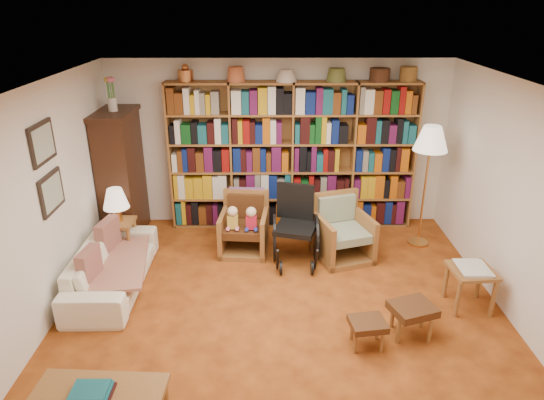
{
  "coord_description": "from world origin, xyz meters",
  "views": [
    {
      "loc": [
        -0.14,
        -4.54,
        3.28
      ],
      "look_at": [
        -0.11,
        0.6,
        1.13
      ],
      "focal_mm": 32.0,
      "sensor_mm": 36.0,
      "label": 1
    }
  ],
  "objects_px": {
    "side_table_papers": "(471,275)",
    "footstool_b": "(412,311)",
    "sofa": "(112,266)",
    "coffee_table": "(97,399)",
    "armchair_leather": "(244,226)",
    "floor_lamp": "(431,144)",
    "side_table_lamp": "(120,231)",
    "wheelchair": "(295,227)",
    "armchair_sage": "(342,233)",
    "footstool_a": "(368,325)"
  },
  "relations": [
    {
      "from": "side_table_papers",
      "to": "footstool_b",
      "type": "height_order",
      "value": "side_table_papers"
    },
    {
      "from": "sofa",
      "to": "coffee_table",
      "type": "relative_size",
      "value": 1.73
    },
    {
      "from": "armchair_leather",
      "to": "floor_lamp",
      "type": "relative_size",
      "value": 0.47
    },
    {
      "from": "armchair_leather",
      "to": "coffee_table",
      "type": "bearing_deg",
      "value": -107.46
    },
    {
      "from": "footstool_b",
      "to": "side_table_lamp",
      "type": "bearing_deg",
      "value": 154.11
    },
    {
      "from": "sofa",
      "to": "floor_lamp",
      "type": "xyz_separation_m",
      "value": [
        4.06,
        1.08,
        1.22
      ]
    },
    {
      "from": "armchair_leather",
      "to": "wheelchair",
      "type": "relative_size",
      "value": 0.8
    },
    {
      "from": "sofa",
      "to": "armchair_sage",
      "type": "height_order",
      "value": "armchair_sage"
    },
    {
      "from": "armchair_leather",
      "to": "footstool_b",
      "type": "bearing_deg",
      "value": -46.53
    },
    {
      "from": "footstool_b",
      "to": "armchair_leather",
      "type": "bearing_deg",
      "value": 133.47
    },
    {
      "from": "armchair_sage",
      "to": "coffee_table",
      "type": "bearing_deg",
      "value": -128.0
    },
    {
      "from": "sofa",
      "to": "wheelchair",
      "type": "height_order",
      "value": "wheelchair"
    },
    {
      "from": "footstool_a",
      "to": "armchair_leather",
      "type": "bearing_deg",
      "value": 122.48
    },
    {
      "from": "wheelchair",
      "to": "side_table_papers",
      "type": "distance_m",
      "value": 2.22
    },
    {
      "from": "wheelchair",
      "to": "sofa",
      "type": "bearing_deg",
      "value": -163.79
    },
    {
      "from": "side_table_lamp",
      "to": "side_table_papers",
      "type": "height_order",
      "value": "side_table_lamp"
    },
    {
      "from": "side_table_papers",
      "to": "sofa",
      "type": "bearing_deg",
      "value": 173.52
    },
    {
      "from": "sofa",
      "to": "footstool_b",
      "type": "height_order",
      "value": "sofa"
    },
    {
      "from": "floor_lamp",
      "to": "footstool_a",
      "type": "bearing_deg",
      "value": -117.64
    },
    {
      "from": "armchair_sage",
      "to": "footstool_a",
      "type": "distance_m",
      "value": 1.91
    },
    {
      "from": "floor_lamp",
      "to": "footstool_b",
      "type": "height_order",
      "value": "floor_lamp"
    },
    {
      "from": "side_table_lamp",
      "to": "side_table_papers",
      "type": "relative_size",
      "value": 1.02
    },
    {
      "from": "armchair_leather",
      "to": "footstool_a",
      "type": "distance_m",
      "value": 2.49
    },
    {
      "from": "floor_lamp",
      "to": "coffee_table",
      "type": "bearing_deg",
      "value": -136.62
    },
    {
      "from": "side_table_lamp",
      "to": "coffee_table",
      "type": "height_order",
      "value": "side_table_lamp"
    },
    {
      "from": "armchair_leather",
      "to": "coffee_table",
      "type": "height_order",
      "value": "armchair_leather"
    },
    {
      "from": "armchair_sage",
      "to": "coffee_table",
      "type": "xyz_separation_m",
      "value": [
        -2.34,
        -3.0,
        0.05
      ]
    },
    {
      "from": "armchair_leather",
      "to": "side_table_papers",
      "type": "relative_size",
      "value": 1.57
    },
    {
      "from": "side_table_papers",
      "to": "footstool_b",
      "type": "relative_size",
      "value": 1.0
    },
    {
      "from": "footstool_a",
      "to": "side_table_lamp",
      "type": "bearing_deg",
      "value": 148.12
    },
    {
      "from": "side_table_papers",
      "to": "coffee_table",
      "type": "distance_m",
      "value": 4.01
    },
    {
      "from": "side_table_papers",
      "to": "footstool_a",
      "type": "relative_size",
      "value": 1.33
    },
    {
      "from": "floor_lamp",
      "to": "side_table_papers",
      "type": "bearing_deg",
      "value": -85.77
    },
    {
      "from": "side_table_lamp",
      "to": "floor_lamp",
      "type": "distance_m",
      "value": 4.31
    },
    {
      "from": "sofa",
      "to": "wheelchair",
      "type": "relative_size",
      "value": 1.79
    },
    {
      "from": "footstool_a",
      "to": "sofa",
      "type": "bearing_deg",
      "value": 158.44
    },
    {
      "from": "side_table_lamp",
      "to": "coffee_table",
      "type": "distance_m",
      "value": 3.02
    },
    {
      "from": "side_table_lamp",
      "to": "footstool_b",
      "type": "xyz_separation_m",
      "value": [
        3.48,
        -1.69,
        -0.1
      ]
    },
    {
      "from": "footstool_b",
      "to": "coffee_table",
      "type": "relative_size",
      "value": 0.49
    },
    {
      "from": "sofa",
      "to": "footstool_a",
      "type": "distance_m",
      "value": 3.11
    },
    {
      "from": "footstool_a",
      "to": "footstool_b",
      "type": "bearing_deg",
      "value": 19.16
    },
    {
      "from": "sofa",
      "to": "armchair_leather",
      "type": "relative_size",
      "value": 2.24
    },
    {
      "from": "armchair_leather",
      "to": "wheelchair",
      "type": "bearing_deg",
      "value": -23.06
    },
    {
      "from": "footstool_a",
      "to": "side_table_papers",
      "type": "bearing_deg",
      "value": 27.65
    },
    {
      "from": "side_table_papers",
      "to": "footstool_a",
      "type": "height_order",
      "value": "side_table_papers"
    },
    {
      "from": "floor_lamp",
      "to": "coffee_table",
      "type": "xyz_separation_m",
      "value": [
        -3.5,
        -3.3,
        -1.12
      ]
    },
    {
      "from": "sofa",
      "to": "armchair_leather",
      "type": "height_order",
      "value": "armchair_leather"
    },
    {
      "from": "armchair_leather",
      "to": "side_table_lamp",
      "type": "bearing_deg",
      "value": -171.98
    },
    {
      "from": "floor_lamp",
      "to": "coffee_table",
      "type": "height_order",
      "value": "floor_lamp"
    },
    {
      "from": "wheelchair",
      "to": "footstool_b",
      "type": "height_order",
      "value": "wheelchair"
    }
  ]
}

